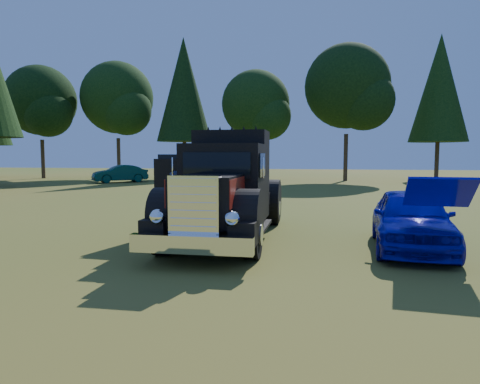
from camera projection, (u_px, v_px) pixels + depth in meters
name	position (u px, v px, depth m)	size (l,w,h in m)	color
ground	(250.00, 261.00, 9.30)	(120.00, 120.00, 0.00)	#415F1B
treeline	(269.00, 91.00, 35.97)	(72.10, 24.04, 13.84)	#2D2116
diamond_t_truck	(226.00, 193.00, 11.63)	(3.38, 7.16, 3.00)	black
hotrod_coupe	(411.00, 219.00, 10.45)	(2.18, 4.54, 1.89)	#0733AC
spectator_near	(178.00, 204.00, 12.00)	(0.68, 0.45, 1.86)	#1B2540
spectator_far	(179.00, 200.00, 12.85)	(0.92, 0.72, 1.90)	#1D2345
distant_teal_car	(120.00, 174.00, 35.76)	(1.54, 4.41, 1.45)	#0A3341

